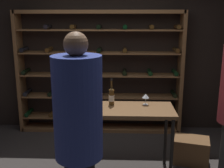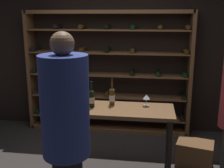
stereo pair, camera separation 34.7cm
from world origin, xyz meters
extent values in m
cube|color=black|center=(0.00, 1.83, 1.36)|extent=(5.80, 0.10, 2.71)
cube|color=brown|center=(-1.56, 1.62, 1.07)|extent=(0.06, 0.32, 2.15)
cube|color=brown|center=(1.28, 1.62, 1.07)|extent=(0.06, 0.32, 2.15)
cube|color=brown|center=(-0.14, 1.62, 2.12)|extent=(2.84, 0.32, 0.06)
cube|color=brown|center=(-0.14, 1.62, 0.03)|extent=(2.84, 0.32, 0.06)
cube|color=brown|center=(-0.14, 1.62, 0.26)|extent=(2.76, 0.32, 0.02)
cylinder|color=black|center=(-1.46, 1.62, 0.31)|extent=(0.08, 0.30, 0.08)
cylinder|color=#4C3314|center=(-1.02, 1.62, 0.31)|extent=(0.08, 0.30, 0.08)
cylinder|color=#4C3314|center=(-0.58, 1.62, 0.31)|extent=(0.08, 0.30, 0.08)
cylinder|color=black|center=(-0.14, 1.62, 0.31)|extent=(0.08, 0.30, 0.08)
cylinder|color=black|center=(0.74, 1.62, 0.31)|extent=(0.08, 0.30, 0.08)
cylinder|color=black|center=(1.18, 1.62, 0.31)|extent=(0.08, 0.30, 0.08)
cube|color=brown|center=(-0.14, 1.62, 0.65)|extent=(2.76, 0.32, 0.02)
cylinder|color=black|center=(-1.46, 1.62, 0.70)|extent=(0.08, 0.30, 0.08)
cylinder|color=black|center=(-1.02, 1.62, 0.70)|extent=(0.08, 0.30, 0.08)
cylinder|color=black|center=(-0.58, 1.62, 0.70)|extent=(0.08, 0.30, 0.08)
cylinder|color=#4C3314|center=(-0.14, 1.62, 0.70)|extent=(0.08, 0.30, 0.08)
cylinder|color=black|center=(1.18, 1.62, 0.70)|extent=(0.08, 0.30, 0.08)
cube|color=brown|center=(-0.14, 1.62, 1.04)|extent=(2.76, 0.32, 0.02)
cylinder|color=black|center=(-1.46, 1.62, 1.09)|extent=(0.08, 0.30, 0.08)
cylinder|color=black|center=(-0.58, 1.62, 1.09)|extent=(0.08, 0.30, 0.08)
cylinder|color=black|center=(0.30, 1.62, 1.09)|extent=(0.08, 0.30, 0.08)
cylinder|color=black|center=(0.74, 1.62, 1.09)|extent=(0.08, 0.30, 0.08)
cylinder|color=black|center=(1.18, 1.62, 1.09)|extent=(0.08, 0.30, 0.08)
cube|color=brown|center=(-0.14, 1.62, 1.43)|extent=(2.76, 0.32, 0.02)
cylinder|color=black|center=(-1.46, 1.62, 1.48)|extent=(0.08, 0.30, 0.08)
cylinder|color=#4C3314|center=(-1.02, 1.62, 1.48)|extent=(0.08, 0.30, 0.08)
cylinder|color=#4C3314|center=(-0.58, 1.62, 1.48)|extent=(0.08, 0.30, 0.08)
cylinder|color=black|center=(-0.14, 1.62, 1.48)|extent=(0.08, 0.30, 0.08)
cylinder|color=#4C3314|center=(0.30, 1.62, 1.48)|extent=(0.08, 0.30, 0.08)
cylinder|color=#4C3314|center=(1.18, 1.62, 1.48)|extent=(0.08, 0.30, 0.08)
cube|color=brown|center=(-0.14, 1.62, 1.82)|extent=(2.76, 0.32, 0.02)
cylinder|color=black|center=(-1.02, 1.62, 1.87)|extent=(0.08, 0.30, 0.08)
cylinder|color=#4C3314|center=(-0.58, 1.62, 1.87)|extent=(0.08, 0.30, 0.08)
cylinder|color=black|center=(-0.14, 1.62, 1.87)|extent=(0.08, 0.30, 0.08)
cylinder|color=black|center=(0.30, 1.62, 1.87)|extent=(0.08, 0.30, 0.08)
cylinder|color=#4C3314|center=(0.74, 1.62, 1.87)|extent=(0.08, 0.30, 0.08)
cylinder|color=#4C3314|center=(1.18, 1.62, 1.87)|extent=(0.08, 0.30, 0.08)
cube|color=brown|center=(0.26, 0.20, 0.89)|extent=(1.33, 0.58, 0.04)
cylinder|color=black|center=(-0.36, -0.04, 0.44)|extent=(0.04, 0.04, 0.87)
cylinder|color=black|center=(0.87, -0.04, 0.44)|extent=(0.04, 0.04, 0.87)
cylinder|color=black|center=(-0.36, 0.44, 0.44)|extent=(0.04, 0.04, 0.87)
cylinder|color=black|center=(0.87, 0.44, 0.44)|extent=(0.04, 0.04, 0.87)
cylinder|color=#2D3D8C|center=(-0.12, -0.90, 1.28)|extent=(0.42, 0.42, 0.90)
sphere|color=brown|center=(-0.12, -0.90, 1.83)|extent=(0.20, 0.20, 0.20)
cube|color=brown|center=(1.25, 0.51, 0.18)|extent=(0.55, 0.45, 0.36)
cylinder|color=#4C3314|center=(0.12, 0.32, 1.01)|extent=(0.07, 0.07, 0.21)
cone|color=#4C3314|center=(0.12, 0.32, 1.13)|extent=(0.07, 0.07, 0.03)
cylinder|color=#4C3314|center=(0.12, 0.32, 1.19)|extent=(0.03, 0.03, 0.10)
cylinder|color=black|center=(0.12, 0.32, 1.25)|extent=(0.03, 0.03, 0.02)
cylinder|color=silver|center=(0.12, 0.32, 1.00)|extent=(0.07, 0.07, 0.08)
cylinder|color=black|center=(-0.13, 0.20, 1.01)|extent=(0.07, 0.07, 0.21)
cone|color=black|center=(-0.13, 0.20, 1.13)|extent=(0.07, 0.07, 0.03)
cylinder|color=black|center=(-0.13, 0.20, 1.19)|extent=(0.03, 0.03, 0.09)
cylinder|color=black|center=(-0.13, 0.20, 1.24)|extent=(0.03, 0.03, 0.02)
cylinder|color=#C6B28C|center=(-0.13, 0.20, 1.00)|extent=(0.08, 0.08, 0.08)
cylinder|color=silver|center=(0.57, 0.35, 0.91)|extent=(0.07, 0.07, 0.00)
cylinder|color=silver|center=(0.57, 0.35, 0.96)|extent=(0.01, 0.01, 0.09)
cone|color=silver|center=(0.57, 0.35, 1.03)|extent=(0.09, 0.09, 0.06)
cylinder|color=#590A14|center=(0.57, 0.35, 1.02)|extent=(0.05, 0.05, 0.02)
camera|label=1|loc=(0.25, -3.11, 2.04)|focal=43.95mm
camera|label=2|loc=(0.60, -3.08, 2.04)|focal=43.95mm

